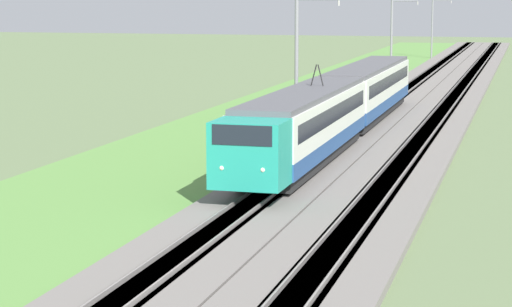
% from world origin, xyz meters
% --- Properties ---
extents(ballast_main, '(240.00, 4.40, 0.30)m').
position_xyz_m(ballast_main, '(50.00, 0.00, 0.15)').
color(ballast_main, slate).
rests_on(ballast_main, ground).
extents(ballast_adjacent, '(240.00, 4.40, 0.30)m').
position_xyz_m(ballast_adjacent, '(50.00, -4.49, 0.15)').
color(ballast_adjacent, slate).
rests_on(ballast_adjacent, ground).
extents(track_main, '(240.00, 1.57, 0.45)m').
position_xyz_m(track_main, '(50.00, 0.00, 0.16)').
color(track_main, '#4C4238').
rests_on(track_main, ground).
extents(track_adjacent, '(240.00, 1.57, 0.45)m').
position_xyz_m(track_adjacent, '(50.00, -4.49, 0.16)').
color(track_adjacent, '#4C4238').
rests_on(track_adjacent, ground).
extents(grass_verge, '(240.00, 10.49, 0.12)m').
position_xyz_m(grass_verge, '(50.00, 7.16, 0.06)').
color(grass_verge, '#5B8E42').
rests_on(grass_verge, ground).
extents(passenger_train, '(40.06, 2.97, 4.93)m').
position_xyz_m(passenger_train, '(47.31, 0.00, 2.30)').
color(passenger_train, teal).
rests_on(passenger_train, ground).
extents(catenary_mast_mid, '(0.22, 2.56, 9.04)m').
position_xyz_m(catenary_mast_mid, '(46.80, 2.46, 4.67)').
color(catenary_mast_mid, slate).
rests_on(catenary_mast_mid, ground).
extents(catenary_mast_far, '(0.22, 2.56, 8.76)m').
position_xyz_m(catenary_mast_far, '(86.54, 2.45, 4.52)').
color(catenary_mast_far, slate).
rests_on(catenary_mast_far, ground).
extents(catenary_mast_distant, '(0.22, 2.56, 8.63)m').
position_xyz_m(catenary_mast_distant, '(126.29, 2.45, 4.46)').
color(catenary_mast_distant, slate).
rests_on(catenary_mast_distant, ground).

